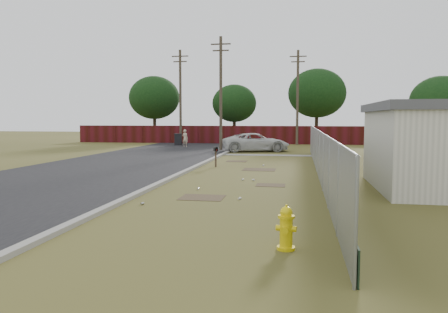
% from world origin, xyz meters
% --- Properties ---
extents(ground, '(120.00, 120.00, 0.00)m').
position_xyz_m(ground, '(0.00, 0.00, 0.00)').
color(ground, brown).
rests_on(ground, ground).
extents(street, '(15.10, 60.00, 0.12)m').
position_xyz_m(street, '(-6.76, 8.05, 0.02)').
color(street, black).
rests_on(street, ground).
extents(chainlink_fence, '(0.10, 27.06, 2.02)m').
position_xyz_m(chainlink_fence, '(3.12, 1.03, 0.80)').
color(chainlink_fence, gray).
rests_on(chainlink_fence, ground).
extents(privacy_fence, '(30.00, 0.12, 1.80)m').
position_xyz_m(privacy_fence, '(-6.00, 25.00, 0.90)').
color(privacy_fence, '#4A0F15').
rests_on(privacy_fence, ground).
extents(utility_poles, '(12.60, 8.24, 9.00)m').
position_xyz_m(utility_poles, '(-3.67, 20.67, 4.69)').
color(utility_poles, '#473C2F').
rests_on(utility_poles, ground).
extents(horizon_trees, '(33.32, 31.94, 7.78)m').
position_xyz_m(horizon_trees, '(0.84, 23.56, 4.63)').
color(horizon_trees, '#2F2315').
rests_on(horizon_trees, ground).
extents(fire_hydrant, '(0.41, 0.42, 0.89)m').
position_xyz_m(fire_hydrant, '(2.03, -10.17, 0.42)').
color(fire_hydrant, yellow).
rests_on(fire_hydrant, ground).
extents(mailbox, '(0.31, 0.46, 1.07)m').
position_xyz_m(mailbox, '(-2.05, 3.77, 0.85)').
color(mailbox, brown).
rests_on(mailbox, ground).
extents(pickup_truck, '(5.56, 3.69, 1.42)m').
position_xyz_m(pickup_truck, '(-1.06, 14.92, 0.71)').
color(pickup_truck, silver).
rests_on(pickup_truck, ground).
extents(pedestrian, '(0.67, 0.57, 1.56)m').
position_xyz_m(pedestrian, '(-7.80, 19.12, 0.78)').
color(pedestrian, beige).
rests_on(pedestrian, ground).
extents(trash_bin, '(0.84, 0.83, 1.11)m').
position_xyz_m(trash_bin, '(-9.10, 21.43, 0.57)').
color(trash_bin, black).
rests_on(trash_bin, ground).
extents(scattered_litter, '(2.83, 11.27, 0.07)m').
position_xyz_m(scattered_litter, '(-0.39, -2.04, 0.04)').
color(scattered_litter, silver).
rests_on(scattered_litter, ground).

